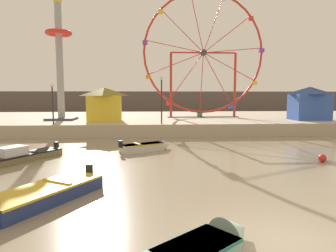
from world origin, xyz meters
The scene contains 14 objects.
ground_plane centered at (0.00, 0.00, 0.00)m, with size 240.00×240.00×0.00m, color gray.
quay_promenade centered at (0.00, 29.57, 0.57)m, with size 110.00×21.21×1.14m, color #B7A88E.
distant_town_skyline centered at (0.00, 49.56, 2.20)m, with size 140.00×3.00×4.40m, color #564C47.
motorboat_pale_grey centered at (-3.36, 12.85, 0.28)m, with size 3.65×2.60×1.07m.
motorboat_seafoam centered at (-2.28, -0.65, 0.22)m, with size 4.01×3.52×1.05m.
motorboat_olive_wood centered at (-11.06, 9.25, 0.28)m, with size 4.16×5.74×1.28m.
motorboat_navy_blue centered at (-7.55, 2.57, 0.28)m, with size 4.14×5.46×1.51m.
ferris_wheel_red_frame centered at (3.00, 27.68, 8.35)m, with size 14.03×1.20×14.35m.
drop_tower_steel_tower centered at (-12.40, 24.81, 7.27)m, with size 2.80×2.80×12.54m.
carnival_booth_yellow_awning centered at (-7.65, 22.79, 2.86)m, with size 3.65×3.06×3.30m.
carnival_booth_blue_tent centered at (13.38, 23.18, 2.93)m, with size 3.94×3.09×3.44m.
promenade_lamp_near centered at (-2.18, 19.75, 3.87)m, with size 0.32×0.32×4.22m.
promenade_lamp_far centered at (-11.71, 19.83, 3.50)m, with size 0.32×0.32×3.56m.
mooring_buoy_orange centered at (6.27, 8.77, 0.22)m, with size 0.44×0.44×0.44m, color red.
Camera 1 is at (-3.38, -6.98, 3.69)m, focal length 32.01 mm.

